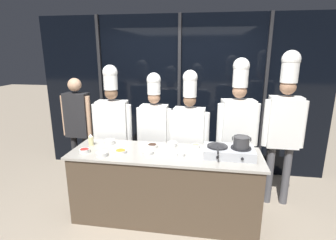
{
  "coord_description": "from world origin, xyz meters",
  "views": [
    {
      "loc": [
        0.52,
        -2.97,
        2.13
      ],
      "look_at": [
        0.0,
        0.25,
        1.25
      ],
      "focal_mm": 28.0,
      "sensor_mm": 36.0,
      "label": 1
    }
  ],
  "objects_px": {
    "prep_bowl_chicken": "(110,142)",
    "person_guest": "(78,121)",
    "prep_bowl_noodles": "(102,154)",
    "stock_pot": "(241,142)",
    "frying_pan": "(217,145)",
    "prep_bowl_onion": "(181,154)",
    "prep_bowl_carrots": "(121,151)",
    "portable_stove": "(229,152)",
    "prep_bowl_mushrooms": "(196,146)",
    "chef_sous": "(154,124)",
    "prep_bowl_soy_glaze": "(152,146)",
    "chef_pastry": "(237,122)",
    "chef_line": "(189,129)",
    "prep_bowl_bell_pepper": "(84,150)",
    "prep_bowl_shrimp": "(172,144)",
    "prep_bowl_garlic": "(148,152)",
    "chef_head": "(113,122)",
    "chef_apprentice": "(284,118)",
    "squeeze_bottle_oil": "(91,140)"
  },
  "relations": [
    {
      "from": "prep_bowl_shrimp",
      "to": "person_guest",
      "type": "relative_size",
      "value": 0.07
    },
    {
      "from": "portable_stove",
      "to": "stock_pot",
      "type": "xyz_separation_m",
      "value": [
        0.14,
        0.0,
        0.13
      ]
    },
    {
      "from": "chef_line",
      "to": "person_guest",
      "type": "bearing_deg",
      "value": 1.83
    },
    {
      "from": "prep_bowl_chicken",
      "to": "person_guest",
      "type": "height_order",
      "value": "person_guest"
    },
    {
      "from": "prep_bowl_carrots",
      "to": "prep_bowl_mushrooms",
      "type": "distance_m",
      "value": 0.97
    },
    {
      "from": "prep_bowl_chicken",
      "to": "prep_bowl_bell_pepper",
      "type": "bearing_deg",
      "value": -119.27
    },
    {
      "from": "frying_pan",
      "to": "prep_bowl_noodles",
      "type": "relative_size",
      "value": 3.06
    },
    {
      "from": "prep_bowl_soy_glaze",
      "to": "prep_bowl_noodles",
      "type": "relative_size",
      "value": 0.99
    },
    {
      "from": "prep_bowl_shrimp",
      "to": "prep_bowl_soy_glaze",
      "type": "height_order",
      "value": "prep_bowl_shrimp"
    },
    {
      "from": "person_guest",
      "to": "chef_pastry",
      "type": "relative_size",
      "value": 0.85
    },
    {
      "from": "chef_head",
      "to": "chef_apprentice",
      "type": "xyz_separation_m",
      "value": [
        2.39,
        0.0,
        0.16
      ]
    },
    {
      "from": "portable_stove",
      "to": "prep_bowl_mushrooms",
      "type": "xyz_separation_m",
      "value": [
        -0.4,
        0.24,
        -0.04
      ]
    },
    {
      "from": "portable_stove",
      "to": "squeeze_bottle_oil",
      "type": "distance_m",
      "value": 1.78
    },
    {
      "from": "prep_bowl_bell_pepper",
      "to": "chef_line",
      "type": "relative_size",
      "value": 0.07
    },
    {
      "from": "prep_bowl_mushrooms",
      "to": "prep_bowl_shrimp",
      "type": "bearing_deg",
      "value": -175.58
    },
    {
      "from": "prep_bowl_shrimp",
      "to": "chef_head",
      "type": "height_order",
      "value": "chef_head"
    },
    {
      "from": "portable_stove",
      "to": "person_guest",
      "type": "xyz_separation_m",
      "value": [
        -2.23,
        0.61,
        0.11
      ]
    },
    {
      "from": "prep_bowl_shrimp",
      "to": "chef_line",
      "type": "xyz_separation_m",
      "value": [
        0.19,
        0.35,
        0.12
      ]
    },
    {
      "from": "prep_bowl_carrots",
      "to": "chef_head",
      "type": "xyz_separation_m",
      "value": [
        -0.35,
        0.68,
        0.17
      ]
    },
    {
      "from": "prep_bowl_chicken",
      "to": "prep_bowl_soy_glaze",
      "type": "distance_m",
      "value": 0.6
    },
    {
      "from": "prep_bowl_garlic",
      "to": "frying_pan",
      "type": "bearing_deg",
      "value": 5.13
    },
    {
      "from": "prep_bowl_onion",
      "to": "frying_pan",
      "type": "bearing_deg",
      "value": 11.46
    },
    {
      "from": "squeeze_bottle_oil",
      "to": "prep_bowl_mushrooms",
      "type": "distance_m",
      "value": 1.38
    },
    {
      "from": "chef_apprentice",
      "to": "prep_bowl_chicken",
      "type": "bearing_deg",
      "value": 10.48
    },
    {
      "from": "prep_bowl_mushrooms",
      "to": "chef_head",
      "type": "height_order",
      "value": "chef_head"
    },
    {
      "from": "frying_pan",
      "to": "chef_apprentice",
      "type": "distance_m",
      "value": 1.07
    },
    {
      "from": "chef_pastry",
      "to": "chef_line",
      "type": "bearing_deg",
      "value": -3.88
    },
    {
      "from": "prep_bowl_chicken",
      "to": "prep_bowl_onion",
      "type": "xyz_separation_m",
      "value": [
        1.0,
        -0.26,
        -0.01
      ]
    },
    {
      "from": "prep_bowl_carrots",
      "to": "person_guest",
      "type": "height_order",
      "value": "person_guest"
    },
    {
      "from": "prep_bowl_carrots",
      "to": "prep_bowl_noodles",
      "type": "bearing_deg",
      "value": -145.82
    },
    {
      "from": "chef_pastry",
      "to": "prep_bowl_garlic",
      "type": "bearing_deg",
      "value": 22.59
    },
    {
      "from": "prep_bowl_shrimp",
      "to": "chef_sous",
      "type": "bearing_deg",
      "value": 126.94
    },
    {
      "from": "portable_stove",
      "to": "prep_bowl_bell_pepper",
      "type": "bearing_deg",
      "value": -174.52
    },
    {
      "from": "chef_sous",
      "to": "person_guest",
      "type": "bearing_deg",
      "value": 2.19
    },
    {
      "from": "prep_bowl_onion",
      "to": "person_guest",
      "type": "distance_m",
      "value": 1.82
    },
    {
      "from": "chef_head",
      "to": "prep_bowl_noodles",
      "type": "bearing_deg",
      "value": 96.39
    },
    {
      "from": "portable_stove",
      "to": "prep_bowl_onion",
      "type": "bearing_deg",
      "value": -170.81
    },
    {
      "from": "chef_line",
      "to": "chef_sous",
      "type": "bearing_deg",
      "value": -6.45
    },
    {
      "from": "prep_bowl_garlic",
      "to": "chef_line",
      "type": "distance_m",
      "value": 0.8
    },
    {
      "from": "person_guest",
      "to": "prep_bowl_soy_glaze",
      "type": "bearing_deg",
      "value": 161.72
    },
    {
      "from": "prep_bowl_garlic",
      "to": "prep_bowl_noodles",
      "type": "relative_size",
      "value": 1.0
    },
    {
      "from": "frying_pan",
      "to": "prep_bowl_onion",
      "type": "bearing_deg",
      "value": -168.54
    },
    {
      "from": "prep_bowl_soy_glaze",
      "to": "chef_line",
      "type": "bearing_deg",
      "value": 45.13
    },
    {
      "from": "prep_bowl_garlic",
      "to": "chef_head",
      "type": "xyz_separation_m",
      "value": [
        -0.69,
        0.65,
        0.17
      ]
    },
    {
      "from": "prep_bowl_noodles",
      "to": "chef_line",
      "type": "relative_size",
      "value": 0.08
    },
    {
      "from": "prep_bowl_onion",
      "to": "chef_sous",
      "type": "xyz_separation_m",
      "value": [
        -0.48,
        0.75,
        0.14
      ]
    },
    {
      "from": "prep_bowl_garlic",
      "to": "prep_bowl_noodles",
      "type": "distance_m",
      "value": 0.55
    },
    {
      "from": "prep_bowl_shrimp",
      "to": "chef_sous",
      "type": "relative_size",
      "value": 0.07
    },
    {
      "from": "portable_stove",
      "to": "chef_sous",
      "type": "bearing_deg",
      "value": 147.74
    },
    {
      "from": "prep_bowl_noodles",
      "to": "stock_pot",
      "type": "bearing_deg",
      "value": 8.35
    }
  ]
}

